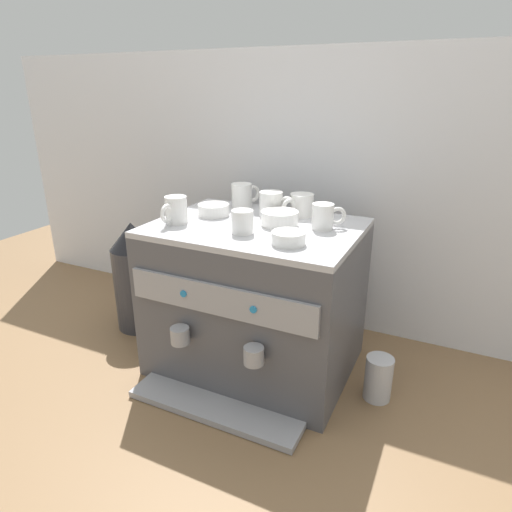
% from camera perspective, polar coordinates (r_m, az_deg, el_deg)
% --- Properties ---
extents(ground_plane, '(4.00, 4.00, 0.00)m').
position_cam_1_polar(ground_plane, '(1.59, 0.00, -13.36)').
color(ground_plane, brown).
extents(tiled_backsplash_wall, '(2.80, 0.03, 1.03)m').
position_cam_1_polar(tiled_backsplash_wall, '(1.72, 5.80, 8.04)').
color(tiled_backsplash_wall, silver).
rests_on(tiled_backsplash_wall, ground_plane).
extents(espresso_machine, '(0.63, 0.58, 0.50)m').
position_cam_1_polar(espresso_machine, '(1.46, -0.07, -5.43)').
color(espresso_machine, '#4C4C51').
rests_on(espresso_machine, ground_plane).
extents(ceramic_cup_0, '(0.09, 0.11, 0.07)m').
position_cam_1_polar(ceramic_cup_0, '(1.46, 5.75, 6.51)').
color(ceramic_cup_0, white).
rests_on(ceramic_cup_0, espresso_machine).
extents(ceramic_cup_1, '(0.12, 0.08, 0.08)m').
position_cam_1_polar(ceramic_cup_1, '(1.46, 2.21, 6.66)').
color(ceramic_cup_1, white).
rests_on(ceramic_cup_1, espresso_machine).
extents(ceramic_cup_2, '(0.07, 0.11, 0.08)m').
position_cam_1_polar(ceramic_cup_2, '(1.56, -1.70, 7.75)').
color(ceramic_cup_2, white).
rests_on(ceramic_cup_2, espresso_machine).
extents(ceramic_cup_3, '(0.10, 0.08, 0.08)m').
position_cam_1_polar(ceramic_cup_3, '(1.34, 8.73, 5.05)').
color(ceramic_cup_3, white).
rests_on(ceramic_cup_3, espresso_machine).
extents(ceramic_cup_4, '(0.07, 0.11, 0.08)m').
position_cam_1_polar(ceramic_cup_4, '(1.40, -10.31, 5.81)').
color(ceramic_cup_4, white).
rests_on(ceramic_cup_4, espresso_machine).
extents(ceramic_cup_5, '(0.07, 0.09, 0.07)m').
position_cam_1_polar(ceramic_cup_5, '(1.29, -1.60, 4.45)').
color(ceramic_cup_5, white).
rests_on(ceramic_cup_5, espresso_machine).
extents(ceramic_bowl_0, '(0.10, 0.10, 0.04)m').
position_cam_1_polar(ceramic_bowl_0, '(1.48, -5.46, 5.89)').
color(ceramic_bowl_0, white).
rests_on(ceramic_bowl_0, espresso_machine).
extents(ceramic_bowl_1, '(0.09, 0.09, 0.03)m').
position_cam_1_polar(ceramic_bowl_1, '(1.20, 4.18, 2.28)').
color(ceramic_bowl_1, white).
rests_on(ceramic_bowl_1, espresso_machine).
extents(ceramic_bowl_2, '(0.12, 0.12, 0.04)m').
position_cam_1_polar(ceramic_bowl_2, '(1.37, 3.04, 4.83)').
color(ceramic_bowl_2, white).
rests_on(ceramic_bowl_2, espresso_machine).
extents(coffee_grinder, '(0.17, 0.17, 0.43)m').
position_cam_1_polar(coffee_grinder, '(1.77, -15.17, -2.51)').
color(coffee_grinder, '#333338').
rests_on(coffee_grinder, ground_plane).
extents(milk_pitcher, '(0.08, 0.08, 0.14)m').
position_cam_1_polar(milk_pitcher, '(1.44, 15.43, -14.88)').
color(milk_pitcher, '#B7B7BC').
rests_on(milk_pitcher, ground_plane).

